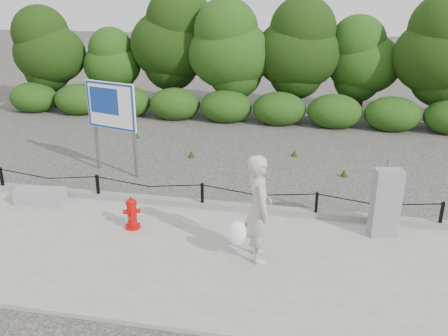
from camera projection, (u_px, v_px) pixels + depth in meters
The scene contains 10 objects.
ground at pixel (203, 211), 10.68m from camera, with size 90.00×90.00×0.00m, color #2D2B28.
sidewalk at pixel (177, 255), 8.83m from camera, with size 14.00×4.00×0.08m, color gray.
curb at pixel (203, 204), 10.67m from camera, with size 14.00×0.22×0.14m, color slate.
chain_barrier at pixel (202, 193), 10.52m from camera, with size 10.06×0.06×0.60m.
treeline at pixel (266, 50), 17.92m from camera, with size 20.16×3.75×4.70m.
fire_hydrant at pixel (132, 213), 9.65m from camera, with size 0.42×0.42×0.68m.
pedestrian at pixel (257, 210), 8.33m from camera, with size 0.88×0.85×1.99m.
concrete_block at pixel (40, 196), 10.81m from camera, with size 1.12×0.39×0.36m, color gray.
utility_cabinet at pixel (386, 203), 9.25m from camera, with size 0.58×0.44×1.54m.
advertising_sign at pixel (111, 110), 12.29m from camera, with size 1.50×0.53×2.48m.
Camera 1 is at (2.37, -9.36, 4.69)m, focal length 38.00 mm.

